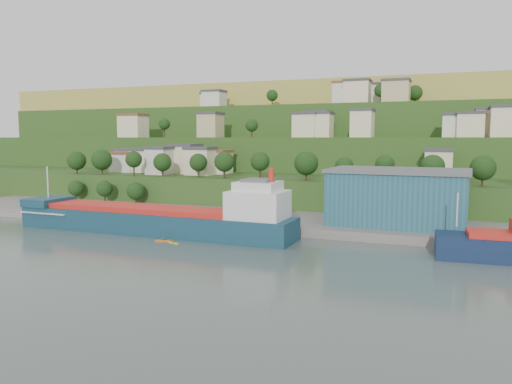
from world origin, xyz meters
The scene contains 10 objects.
ground centered at (0.00, 0.00, 0.00)m, with size 500.00×500.00×0.00m, color #44534C.
quay centered at (20.00, 28.00, 0.00)m, with size 220.00×26.00×4.00m, color slate.
pebble_beach centered at (-55.00, 22.00, 0.00)m, with size 40.00×18.00×2.40m, color slate.
hillside centered at (-0.01, 168.69, 0.09)m, with size 360.00×210.99×96.00m.
cargo_ship_near centered at (-11.23, 7.93, 2.81)m, with size 68.72×11.92×17.63m.
warehouse centered at (39.49, 28.64, 8.43)m, with size 31.65×20.08×12.80m.
caravan centered at (-51.78, 20.15, 2.58)m, with size 5.91×2.46×2.76m, color silver.
dinghy centered at (-46.51, 17.30, 1.61)m, with size 4.12×1.55×0.82m, color silver.
kayak_orange centered at (-5.84, 0.48, 0.25)m, with size 3.42×1.56×0.85m.
kayak_yellow centered at (-2.73, -0.46, 0.22)m, with size 2.90×1.59×0.73m.
Camera 1 is at (50.46, -89.38, 21.90)m, focal length 35.00 mm.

